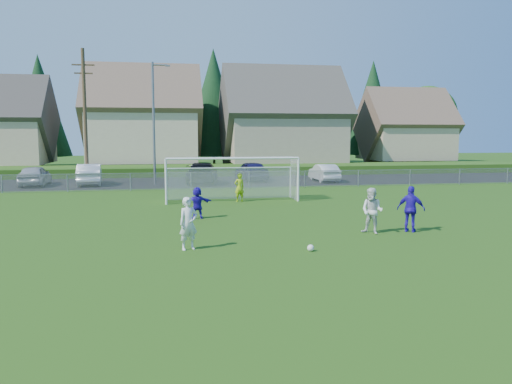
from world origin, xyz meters
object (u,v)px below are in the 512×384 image
soccer_ball (311,248)px  player_white_b (372,211)px  car_d (202,173)px  player_white_a (188,224)px  player_blue_b (197,203)px  soccer_goal (231,172)px  car_b (90,174)px  goalkeeper (239,187)px  car_a (35,176)px  car_f (324,173)px  car_e (251,171)px  player_blue_a (411,209)px

soccer_ball → player_white_b: 3.99m
car_d → player_white_a: bearing=92.0°
player_white_a → car_d: size_ratio=0.31×
player_blue_b → soccer_goal: (2.28, 5.85, 0.91)m
soccer_ball → car_b: bearing=113.6°
goalkeeper → car_a: size_ratio=0.36×
player_white_a → soccer_goal: bearing=54.5°
car_d → soccer_goal: bearing=102.3°
car_b → car_f: (18.10, -0.39, -0.09)m
player_white_a → soccer_ball: bearing=-35.2°
soccer_ball → car_f: car_f is taller
car_b → car_e: car_e is taller
car_b → car_d: 8.36m
soccer_ball → soccer_goal: (-0.94, 12.82, 1.52)m
soccer_ball → player_white_b: bearing=37.6°
soccer_ball → car_f: (7.86, 23.07, 0.58)m
goalkeeper → car_d: bearing=-98.6°
goalkeeper → car_f: 13.73m
soccer_ball → player_white_a: 4.04m
player_blue_a → goalkeeper: (-5.27, 9.79, -0.10)m
goalkeeper → soccer_goal: size_ratio=0.21×
player_white_a → car_e: bearing=54.0°
player_white_a → car_e: player_white_a is taller
player_blue_a → car_d: 21.66m
goalkeeper → soccer_goal: bearing=-73.2°
player_white_b → player_blue_b: 7.81m
player_white_b → car_a: 27.14m
car_d → soccer_goal: 10.33m
soccer_goal → player_blue_b: bearing=-111.3°
player_blue_a → car_f: size_ratio=0.43×
player_blue_a → car_f: player_blue_a is taller
player_blue_a → goalkeeper: player_blue_a is taller
soccer_goal → car_e: bearing=75.1°
player_white_b → car_a: (-17.17, 21.02, -0.12)m
car_f → car_d: bearing=-0.4°
player_white_a → car_f: size_ratio=0.41×
soccer_ball → player_white_a: bearing=166.5°
soccer_ball → car_a: car_a is taller
player_blue_b → soccer_goal: 6.34m
soccer_ball → player_blue_a: (4.71, 2.44, 0.78)m
car_b → player_blue_b: bearing=107.0°
player_white_a → car_e: (6.03, 23.61, -0.07)m
car_b → car_d: car_d is taller
car_d → car_f: size_ratio=1.33×
goalkeeper → car_f: bearing=-143.3°
car_e → player_blue_b: bearing=65.8°
soccer_ball → goalkeeper: goalkeeper is taller
player_white_a → car_e: size_ratio=0.37×
player_blue_b → player_blue_a: bearing=145.6°
player_blue_a → car_d: (-6.59, 20.64, -0.09)m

